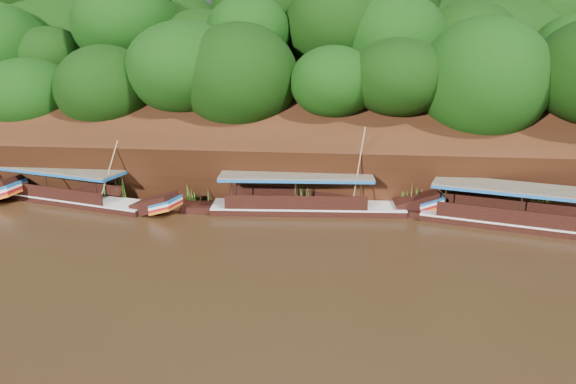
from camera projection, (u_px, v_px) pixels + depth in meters
name	position (u px, v px, depth m)	size (l,w,h in m)	color
ground	(288.00, 269.00, 26.00)	(160.00, 160.00, 0.00)	black
riverbank	(316.00, 137.00, 47.14)	(120.00, 30.06, 19.40)	black
boat_0	(549.00, 222.00, 30.69)	(14.35, 5.77, 5.47)	black
boat_1	(320.00, 203.00, 33.80)	(13.83, 3.04, 5.82)	black
boat_2	(76.00, 196.00, 35.47)	(13.95, 5.44, 4.65)	black
reeds	(255.00, 191.00, 35.09)	(49.12, 2.42, 2.14)	#376F1B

